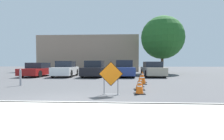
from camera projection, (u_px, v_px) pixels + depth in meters
name	position (u px, v px, depth m)	size (l,w,h in m)	color
ground_plane	(98.00, 78.00, 15.15)	(96.00, 96.00, 0.00)	#4C4C4F
sidewalk_strip	(24.00, 123.00, 3.57)	(25.57, 3.20, 0.14)	#ADAAA3
curb_lip	(54.00, 104.00, 5.17)	(25.57, 0.20, 0.14)	#ADAAA3
road_closed_sign	(111.00, 77.00, 7.02)	(0.99, 0.20, 1.35)	black
traffic_cone_nearest	(139.00, 86.00, 7.26)	(0.45, 0.45, 0.65)	black
traffic_cone_second	(139.00, 83.00, 8.40)	(0.51, 0.51, 0.63)	black
traffic_cone_third	(140.00, 81.00, 9.47)	(0.40, 0.40, 0.69)	black
traffic_cone_fourth	(142.00, 78.00, 10.58)	(0.50, 0.50, 0.83)	black
traffic_cone_fifth	(143.00, 78.00, 11.53)	(0.46, 0.46, 0.68)	black
parked_car_nearest	(38.00, 70.00, 16.92)	(1.99, 4.27, 1.32)	maroon
parked_car_second	(66.00, 69.00, 16.67)	(1.92, 4.13, 1.48)	white
parked_car_third	(95.00, 69.00, 16.52)	(1.99, 4.38, 1.50)	black
parked_car_fourth	(124.00, 69.00, 16.76)	(1.93, 4.75, 1.56)	navy
parked_car_fifth	(153.00, 70.00, 16.75)	(1.88, 4.23, 1.42)	#A39984
bollard_nearest	(20.00, 77.00, 9.91)	(0.12, 0.12, 0.94)	gray
building_facade_backdrop	(90.00, 54.00, 28.13)	(15.23, 5.00, 5.45)	gray
street_tree_behind_lot	(162.00, 38.00, 21.63)	(5.29, 5.29, 7.09)	#513823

